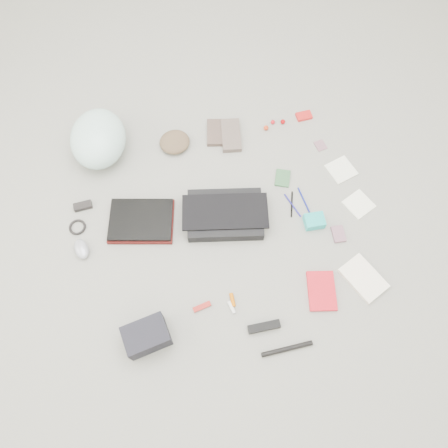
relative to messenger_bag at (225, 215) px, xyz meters
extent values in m
plane|color=gray|center=(-0.02, -0.06, -0.03)|extent=(4.00, 4.00, 0.00)
cube|color=black|center=(0.00, 0.00, 0.00)|extent=(0.43, 0.34, 0.06)
cube|color=black|center=(0.00, 0.00, 0.04)|extent=(0.47, 0.28, 0.01)
cube|color=#531311|center=(-0.43, 0.07, -0.02)|extent=(0.38, 0.32, 0.02)
cube|color=black|center=(-0.43, 0.07, 0.00)|extent=(0.36, 0.30, 0.02)
ellipsoid|color=#C6F4EF|center=(-0.58, 0.56, 0.08)|extent=(0.36, 0.42, 0.22)
ellipsoid|color=brown|center=(-0.18, 0.50, 0.00)|extent=(0.18, 0.18, 0.06)
cube|color=brown|center=(0.06, 0.53, -0.02)|extent=(0.12, 0.19, 0.03)
cube|color=#665650|center=(0.14, 0.49, -0.02)|extent=(0.14, 0.22, 0.03)
cube|color=black|center=(-0.72, 0.22, -0.02)|extent=(0.10, 0.05, 0.03)
torus|color=black|center=(-0.76, 0.11, -0.03)|extent=(0.09, 0.09, 0.01)
ellipsoid|color=#9799A9|center=(-0.75, -0.02, -0.01)|extent=(0.09, 0.12, 0.04)
cube|color=black|center=(-0.48, -0.53, 0.03)|extent=(0.22, 0.17, 0.13)
cube|color=maroon|center=(-0.21, -0.44, -0.03)|extent=(0.09, 0.04, 0.01)
cylinder|color=silver|center=(-0.08, -0.47, -0.02)|extent=(0.03, 0.07, 0.02)
cylinder|color=#C55C01|center=(-0.06, -0.44, -0.02)|extent=(0.02, 0.07, 0.02)
cube|color=black|center=(0.05, -0.60, -0.02)|extent=(0.15, 0.04, 0.03)
cylinder|color=black|center=(0.13, -0.72, -0.02)|extent=(0.24, 0.03, 0.02)
cube|color=red|center=(0.37, -0.49, -0.02)|extent=(0.17, 0.22, 0.02)
cube|color=white|center=(0.59, -0.48, -0.02)|extent=(0.22, 0.26, 0.02)
cube|color=#305D39|center=(0.36, 0.16, -0.03)|extent=(0.11, 0.12, 0.01)
cylinder|color=navy|center=(0.36, -0.01, -0.03)|extent=(0.06, 0.15, 0.01)
cylinder|color=black|center=(0.36, 0.00, -0.03)|extent=(0.05, 0.15, 0.01)
cylinder|color=navy|center=(0.43, 0.01, -0.03)|extent=(0.03, 0.16, 0.01)
cube|color=#1BBEBC|center=(0.44, -0.13, -0.01)|extent=(0.10, 0.08, 0.05)
cube|color=gray|center=(0.55, -0.22, -0.02)|extent=(0.07, 0.09, 0.02)
cube|color=white|center=(0.69, 0.14, -0.03)|extent=(0.17, 0.17, 0.01)
cube|color=white|center=(0.71, -0.08, -0.03)|extent=(0.17, 0.17, 0.01)
sphere|color=red|center=(0.35, 0.49, -0.02)|extent=(0.03, 0.03, 0.03)
sphere|color=red|center=(0.40, 0.53, -0.02)|extent=(0.03, 0.03, 0.02)
sphere|color=#9A0408|center=(0.46, 0.52, -0.02)|extent=(0.03, 0.03, 0.03)
cube|color=red|center=(0.59, 0.53, -0.02)|extent=(0.09, 0.06, 0.02)
cube|color=#8C6070|center=(0.62, 0.32, -0.03)|extent=(0.07, 0.08, 0.00)
camera|label=1|loc=(-0.22, -0.94, 2.04)|focal=35.00mm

